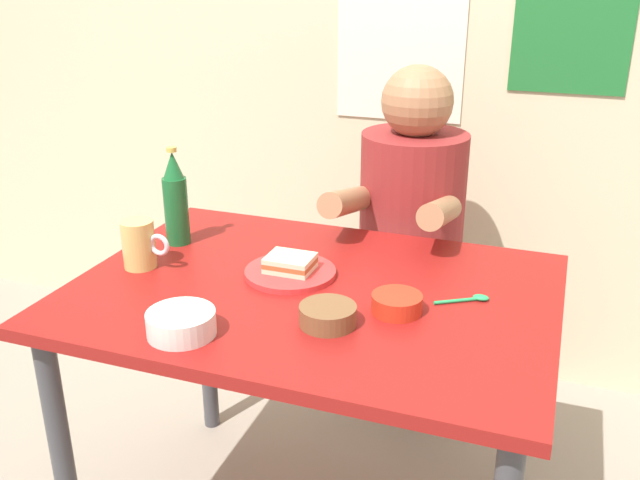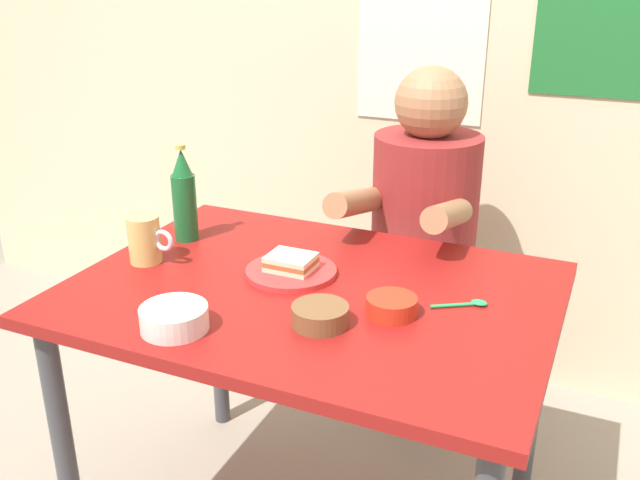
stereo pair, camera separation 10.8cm
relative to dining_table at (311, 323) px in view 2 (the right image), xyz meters
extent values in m
cube|color=beige|center=(0.00, 1.05, 0.65)|extent=(4.40, 0.08, 2.60)
cube|color=#1E6B2D|center=(0.48, 1.01, 0.59)|extent=(0.36, 0.01, 0.38)
cube|color=silver|center=(-0.06, 1.01, 0.58)|extent=(0.44, 0.01, 0.61)
cube|color=maroon|center=(0.00, 0.00, 0.08)|extent=(1.10, 0.80, 0.03)
cylinder|color=#3F3F44|center=(-0.49, -0.34, -0.29)|extent=(0.05, 0.05, 0.71)
cylinder|color=#3F3F44|center=(-0.49, 0.34, -0.29)|extent=(0.05, 0.05, 0.71)
cylinder|color=#3F3F44|center=(0.49, 0.34, -0.29)|extent=(0.05, 0.05, 0.71)
cylinder|color=#4C4C51|center=(0.09, 0.63, -0.44)|extent=(0.08, 0.08, 0.41)
cylinder|color=#2D2D33|center=(0.09, 0.63, -0.22)|extent=(0.34, 0.34, 0.04)
cylinder|color=maroon|center=(0.09, 0.63, 0.06)|extent=(0.32, 0.32, 0.52)
sphere|color=#A0704C|center=(0.09, 0.63, 0.42)|extent=(0.21, 0.21, 0.21)
cylinder|color=#A0704C|center=(-0.04, 0.38, 0.18)|extent=(0.07, 0.31, 0.14)
cylinder|color=#A0704C|center=(0.22, 0.38, 0.18)|extent=(0.07, 0.31, 0.14)
cylinder|color=red|center=(-0.07, 0.05, 0.10)|extent=(0.22, 0.22, 0.01)
cube|color=beige|center=(-0.07, 0.05, 0.11)|extent=(0.11, 0.09, 0.01)
cube|color=#9E592D|center=(-0.07, 0.05, 0.13)|extent=(0.11, 0.09, 0.01)
cube|color=beige|center=(-0.07, 0.05, 0.14)|extent=(0.11, 0.09, 0.01)
cylinder|color=#D1BC66|center=(-0.44, -0.03, 0.15)|extent=(0.08, 0.08, 0.12)
torus|color=silver|center=(-0.38, -0.03, 0.16)|extent=(0.06, 0.01, 0.06)
cylinder|color=#19602D|center=(-0.43, 0.14, 0.18)|extent=(0.06, 0.06, 0.18)
cone|color=#19602D|center=(-0.43, 0.14, 0.31)|extent=(0.05, 0.05, 0.07)
cylinder|color=#BFB74C|center=(-0.43, 0.14, 0.35)|extent=(0.03, 0.03, 0.01)
cylinder|color=silver|center=(-0.17, -0.29, 0.12)|extent=(0.14, 0.14, 0.05)
cylinder|color=tan|center=(-0.17, -0.29, 0.13)|extent=(0.11, 0.11, 0.02)
cylinder|color=red|center=(0.21, -0.05, 0.11)|extent=(0.11, 0.11, 0.04)
cylinder|color=#A33521|center=(0.21, -0.05, 0.12)|extent=(0.09, 0.09, 0.02)
cylinder|color=brown|center=(0.09, -0.15, 0.11)|extent=(0.12, 0.12, 0.04)
cylinder|color=brown|center=(0.09, -0.15, 0.12)|extent=(0.10, 0.10, 0.02)
cylinder|color=#26A559|center=(0.33, 0.04, 0.10)|extent=(0.10, 0.06, 0.01)
ellipsoid|color=#26A559|center=(0.37, 0.07, 0.10)|extent=(0.04, 0.02, 0.01)
camera|label=1|loc=(0.51, -1.36, 0.80)|focal=39.20mm
camera|label=2|loc=(0.61, -1.32, 0.80)|focal=39.20mm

